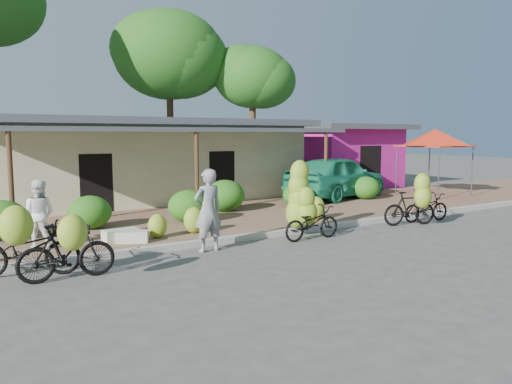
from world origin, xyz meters
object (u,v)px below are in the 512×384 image
(red_canopy, at_px, (435,138))
(bystander, at_px, (38,214))
(bike_center, at_px, (305,208))
(bike_far_left, at_px, (25,247))
(bike_far_right, at_px, (426,207))
(bike_left, at_px, (67,250))
(tree_near_right, at_px, (248,76))
(sack_near, at_px, (121,235))
(teal_van, at_px, (336,177))
(vendor, at_px, (208,210))
(tree_center_right, at_px, (165,53))
(sack_far, at_px, (132,237))
(bike_right, at_px, (413,204))

(red_canopy, distance_m, bystander, 16.28)
(red_canopy, relative_size, bike_center, 1.70)
(bike_far_left, xyz_separation_m, bike_far_right, (11.60, -0.06, -0.15))
(bike_left, distance_m, bike_far_right, 10.99)
(tree_near_right, xyz_separation_m, sack_near, (-10.87, -11.53, -5.66))
(bike_left, height_order, bystander, bystander)
(red_canopy, xyz_separation_m, bike_left, (-16.06, -4.35, -2.01))
(tree_near_right, relative_size, teal_van, 1.45)
(teal_van, bearing_deg, bystander, 89.85)
(bike_center, relative_size, teal_van, 0.40)
(bike_far_right, distance_m, vendor, 7.67)
(tree_center_right, height_order, red_canopy, tree_center_right)
(bike_left, relative_size, sack_far, 2.41)
(vendor, relative_size, bystander, 1.23)
(tree_center_right, height_order, bike_far_right, tree_center_right)
(bike_center, xyz_separation_m, sack_far, (-4.23, 1.41, -0.54))
(bike_far_left, xyz_separation_m, bike_center, (6.82, 0.02, 0.19))
(red_canopy, relative_size, sack_near, 4.12)
(sack_far, height_order, teal_van, teal_van)
(sack_far, distance_m, vendor, 2.07)
(tree_near_right, bearing_deg, sack_near, -133.31)
(bike_center, bearing_deg, vendor, 90.67)
(bike_center, distance_m, teal_van, 7.79)
(bike_far_right, xyz_separation_m, vendor, (-7.65, 0.10, 0.53))
(tree_near_right, bearing_deg, bike_far_right, -97.12)
(bike_left, distance_m, sack_near, 3.00)
(red_canopy, xyz_separation_m, bike_far_right, (-5.10, -3.71, -2.16))
(bike_far_left, xyz_separation_m, bike_right, (10.59, -0.38, 0.07))
(sack_far, xyz_separation_m, vendor, (1.36, -1.39, 0.72))
(bike_center, height_order, bike_right, bike_center)
(vendor, bearing_deg, red_canopy, -166.69)
(tree_center_right, distance_m, teal_van, 12.13)
(vendor, bearing_deg, bike_left, 9.96)
(bike_left, bearing_deg, tree_near_right, -40.28)
(tree_near_right, xyz_separation_m, teal_van, (-0.67, -7.98, -4.92))
(bike_far_left, distance_m, bike_left, 0.94)
(vendor, xyz_separation_m, bystander, (-3.36, 2.01, -0.06))
(tree_near_right, height_order, bike_far_right, tree_near_right)
(bike_right, bearing_deg, bystander, 93.45)
(bike_right, xyz_separation_m, teal_van, (2.00, 5.64, 0.34))
(bike_far_right, xyz_separation_m, sack_near, (-9.21, 1.77, -0.18))
(sack_far, bearing_deg, vendor, -45.72)
(red_canopy, distance_m, bike_right, 7.57)
(sack_far, bearing_deg, bike_center, -18.39)
(sack_far, distance_m, teal_van, 10.73)
(bike_far_right, height_order, teal_van, teal_van)
(bike_center, bearing_deg, sack_far, 72.55)
(teal_van, bearing_deg, bike_center, 117.11)
(tree_center_right, xyz_separation_m, bike_left, (-8.63, -15.94, -6.44))
(tree_near_right, relative_size, bystander, 4.76)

